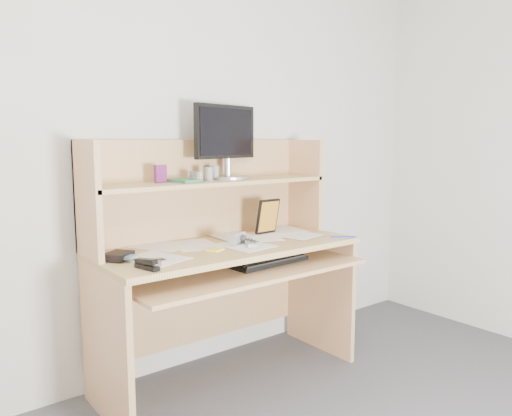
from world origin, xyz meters
TOP-DOWN VIEW (x-y plane):
  - back_wall at (0.00, 1.80)m, footprint 3.60×0.04m
  - desk at (0.00, 1.56)m, footprint 1.40×0.70m
  - paper_clutter at (0.00, 1.48)m, footprint 1.32×0.54m
  - keyboard at (0.16, 1.34)m, footprint 0.46×0.19m
  - tv_remote at (0.08, 1.40)m, footprint 0.13×0.18m
  - flip_phone at (-0.48, 1.32)m, footprint 0.05×0.08m
  - stapler at (-0.57, 1.27)m, footprint 0.06×0.14m
  - wallet at (-0.60, 1.50)m, footprint 0.16×0.15m
  - sticky_note_pad at (-0.13, 1.41)m, footprint 0.09×0.09m
  - digital_camera at (0.03, 1.45)m, footprint 0.10×0.07m
  - game_case at (0.34, 1.57)m, footprint 0.15×0.02m
  - blue_pen at (0.60, 1.22)m, footprint 0.12×0.09m
  - card_box at (-0.30, 1.66)m, footprint 0.07×0.03m
  - shelf_book at (-0.18, 1.61)m, footprint 0.14×0.17m
  - chip_stack_a at (-0.11, 1.59)m, footprint 0.05×0.05m
  - chip_stack_b at (-0.03, 1.62)m, footprint 0.05×0.05m
  - chip_stack_c at (-0.09, 1.68)m, footprint 0.05×0.05m
  - chip_stack_d at (0.05, 1.67)m, footprint 0.05×0.05m
  - monitor at (0.13, 1.69)m, footprint 0.47×0.24m

SIDE VIEW (x-z plane):
  - keyboard at x=0.16m, z-range 0.65..0.68m
  - desk at x=0.00m, z-range 0.04..1.34m
  - paper_clutter at x=0.00m, z-range 0.75..0.76m
  - sticky_note_pad at x=-0.13m, z-range 0.75..0.76m
  - blue_pen at x=0.60m, z-range 0.76..0.76m
  - tv_remote at x=0.08m, z-range 0.76..0.77m
  - flip_phone at x=-0.48m, z-range 0.76..0.78m
  - wallet at x=-0.60m, z-range 0.76..0.79m
  - stapler at x=-0.57m, z-range 0.76..0.80m
  - digital_camera at x=0.03m, z-range 0.76..0.82m
  - game_case at x=0.34m, z-range 0.76..0.96m
  - shelf_book at x=-0.18m, z-range 1.08..1.10m
  - chip_stack_c at x=-0.09m, z-range 1.08..1.13m
  - chip_stack_a at x=-0.11m, z-range 1.08..1.14m
  - chip_stack_b at x=-0.03m, z-range 1.08..1.15m
  - chip_stack_d at x=0.05m, z-range 1.08..1.16m
  - card_box at x=-0.30m, z-range 1.08..1.17m
  - back_wall at x=0.00m, z-range 0.00..2.50m
  - monitor at x=0.13m, z-range 1.09..1.51m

